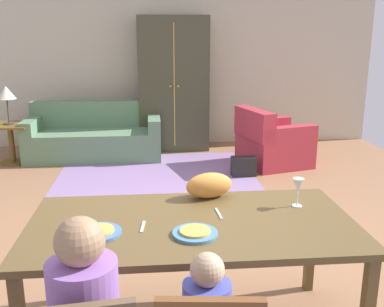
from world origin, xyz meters
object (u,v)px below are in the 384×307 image
object	(u,v)px
plate_near_child	(195,233)
table_lamp	(6,94)
plate_near_man	(99,233)
wine_glass	(298,187)
armoire	(173,84)
handbag	(243,166)
armchair	(271,143)
cat	(209,185)
couch	(95,137)
side_table	(11,138)
dining_table	(192,232)

from	to	relation	value
plate_near_child	table_lamp	size ratio (longest dim) A/B	0.46
plate_near_man	wine_glass	bearing A→B (deg)	13.88
plate_near_man	wine_glass	distance (m)	1.26
armoire	table_lamp	size ratio (longest dim) A/B	3.89
handbag	armchair	bearing A→B (deg)	44.27
cat	armoire	distance (m)	4.36
plate_near_man	couch	world-z (taller)	couch
handbag	table_lamp	bearing A→B (deg)	164.38
side_table	armoire	bearing A→B (deg)	16.18
dining_table	table_lamp	world-z (taller)	table_lamp
armchair	plate_near_man	bearing A→B (deg)	-117.97
plate_near_child	wine_glass	bearing A→B (deg)	27.61
plate_near_child	wine_glass	size ratio (longest dim) A/B	1.34
couch	armoire	xyz separation A→B (m)	(1.22, 0.43, 0.75)
dining_table	side_table	bearing A→B (deg)	119.02
couch	armchair	bearing A→B (deg)	-14.74
dining_table	armchair	distance (m)	3.94
plate_near_child	armoire	size ratio (longest dim) A/B	0.12
handbag	armoire	bearing A→B (deg)	117.76
dining_table	armchair	size ratio (longest dim) A/B	1.81
couch	handbag	xyz separation A→B (m)	(2.06, -1.16, -0.17)
plate_near_child	side_table	bearing A→B (deg)	117.98
armoire	side_table	bearing A→B (deg)	-163.82
dining_table	table_lamp	distance (m)	4.64
plate_near_man	table_lamp	size ratio (longest dim) A/B	0.46
wine_glass	plate_near_man	bearing A→B (deg)	-166.12
plate_near_child	handbag	world-z (taller)	plate_near_child
dining_table	table_lamp	size ratio (longest dim) A/B	3.54
side_table	table_lamp	bearing A→B (deg)	0.00
armchair	handbag	distance (m)	0.72
plate_near_man	handbag	distance (m)	3.65
wine_glass	couch	xyz separation A→B (m)	(-1.78, 4.13, -0.59)
wine_glass	cat	distance (m)	0.58
table_lamp	armoire	bearing A→B (deg)	16.18
cat	plate_near_child	bearing A→B (deg)	-118.45
couch	table_lamp	size ratio (longest dim) A/B	3.67
table_lamp	couch	bearing A→B (deg)	12.60
cat	armchair	world-z (taller)	cat
armoire	table_lamp	distance (m)	2.48
wine_glass	couch	distance (m)	4.54
dining_table	armchair	bearing A→B (deg)	68.01
wine_glass	side_table	distance (m)	4.89
dining_table	couch	bearing A→B (deg)	104.19
couch	side_table	size ratio (longest dim) A/B	3.42
armchair	handbag	bearing A→B (deg)	-135.73
side_table	handbag	bearing A→B (deg)	-15.62
wine_glass	handbag	bearing A→B (deg)	84.56
wine_glass	table_lamp	bearing A→B (deg)	127.18
armoire	plate_near_man	bearing A→B (deg)	-97.72
armchair	side_table	distance (m)	3.74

